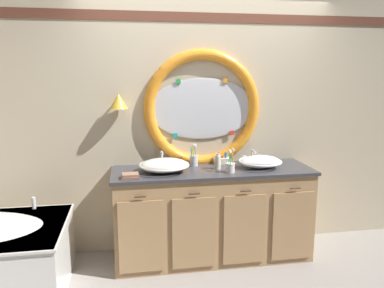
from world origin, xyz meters
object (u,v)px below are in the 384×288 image
(toothbrush_holder_right, at_px, (230,167))
(toiletry_basket, at_px, (222,160))
(toothbrush_holder_left, at_px, (194,160))
(folded_hand_towel, at_px, (130,176))
(sink_basin_left, at_px, (164,165))
(soap_dispenser, at_px, (218,162))
(sink_basin_right, at_px, (260,162))

(toothbrush_holder_right, xyz_separation_m, toiletry_basket, (0.01, 0.35, -0.02))
(toothbrush_holder_left, bearing_deg, toiletry_basket, 8.13)
(folded_hand_towel, xyz_separation_m, toiletry_basket, (0.92, 0.39, 0.01))
(sink_basin_left, height_order, soap_dispenser, soap_dispenser)
(sink_basin_right, xyz_separation_m, toothbrush_holder_left, (-0.62, 0.19, 0.00))
(sink_basin_right, height_order, soap_dispenser, soap_dispenser)
(toothbrush_holder_right, height_order, toiletry_basket, toothbrush_holder_right)
(toothbrush_holder_left, bearing_deg, soap_dispenser, -38.70)
(sink_basin_right, bearing_deg, soap_dispenser, 176.86)
(toiletry_basket, bearing_deg, sink_basin_right, -35.37)
(toothbrush_holder_left, bearing_deg, sink_basin_right, -16.67)
(sink_basin_right, xyz_separation_m, toothbrush_holder_right, (-0.33, -0.12, -0.01))
(sink_basin_right, height_order, toiletry_basket, same)
(sink_basin_right, relative_size, toiletry_basket, 2.49)
(sink_basin_right, distance_m, folded_hand_towel, 1.26)
(sink_basin_left, relative_size, toothbrush_holder_left, 2.10)
(soap_dispenser, height_order, toiletry_basket, soap_dispenser)
(soap_dispenser, distance_m, folded_hand_towel, 0.85)
(sink_basin_left, distance_m, folded_hand_towel, 0.36)
(sink_basin_left, bearing_deg, sink_basin_right, 0.00)
(toothbrush_holder_right, relative_size, toiletry_basket, 1.34)
(sink_basin_left, xyz_separation_m, soap_dispenser, (0.51, 0.02, 0.01))
(sink_basin_left, xyz_separation_m, sink_basin_right, (0.93, 0.00, -0.00))
(toothbrush_holder_left, relative_size, toothbrush_holder_right, 1.00)
(toothbrush_holder_left, relative_size, soap_dispenser, 1.40)
(sink_basin_left, distance_m, toothbrush_holder_right, 0.61)
(toothbrush_holder_right, distance_m, soap_dispenser, 0.17)
(sink_basin_left, xyz_separation_m, folded_hand_towel, (-0.31, -0.16, -0.04))
(sink_basin_left, distance_m, toothbrush_holder_left, 0.36)
(toothbrush_holder_right, xyz_separation_m, folded_hand_towel, (-0.91, -0.04, -0.03))
(toothbrush_holder_right, bearing_deg, toiletry_basket, 88.02)
(sink_basin_left, distance_m, sink_basin_right, 0.93)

